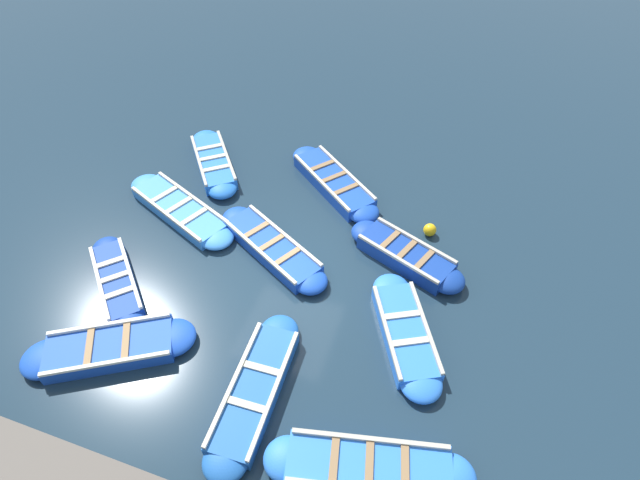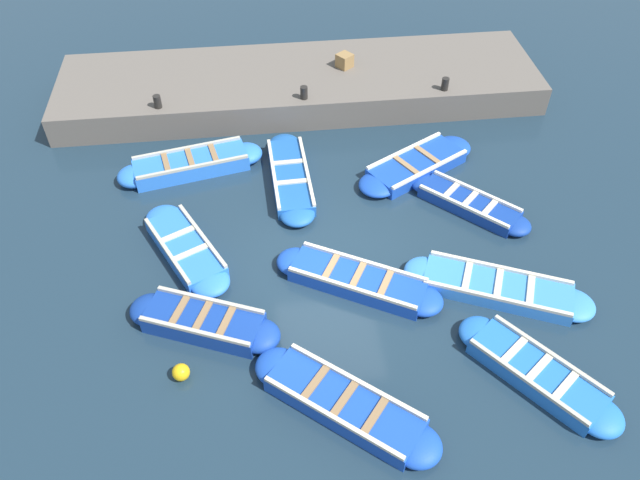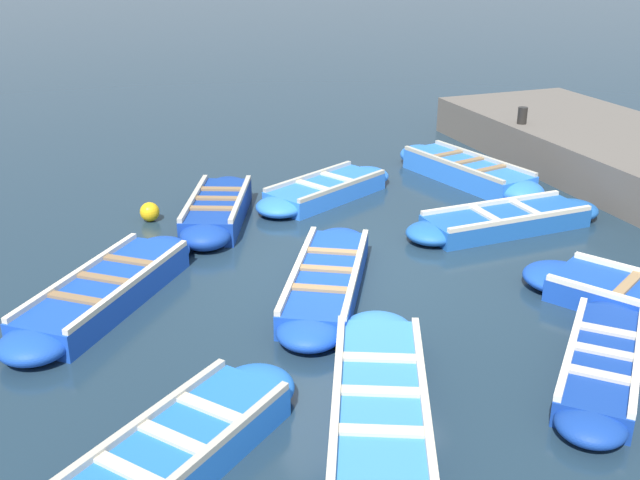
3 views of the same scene
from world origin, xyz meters
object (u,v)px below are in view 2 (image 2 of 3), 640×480
boat_drifting (290,177)px  boat_inner_gap (416,165)px  boat_stern_in (358,281)px  bollard_mid_south (445,84)px  buoy_orange_near (181,372)px  boat_far_corner (497,288)px  boat_bow_out (186,248)px  boat_tucked (469,204)px  wooden_crate (345,61)px  bollard_north (157,102)px  boat_end_of_row (191,164)px  bollard_mid_north (304,93)px  boat_near_quay (204,322)px  boat_alongside (344,404)px  boat_outer_right (537,373)px

boat_drifting → boat_inner_gap: (-0.10, 3.23, 0.00)m
boat_stern_in → boat_inner_gap: bearing=150.4°
bollard_mid_south → buoy_orange_near: bollard_mid_south is taller
boat_far_corner → boat_bow_out: (-1.90, -6.50, 0.01)m
bollard_mid_south → boat_far_corner: bearing=-4.3°
boat_drifting → boat_inner_gap: boat_inner_gap is taller
boat_drifting → boat_tucked: boat_drifting is taller
bollard_mid_south → wooden_crate: 3.00m
bollard_north → buoy_orange_near: (7.96, 0.83, -0.84)m
bollard_north → buoy_orange_near: bearing=5.9°
boat_end_of_row → bollard_mid_north: size_ratio=10.87×
boat_drifting → boat_end_of_row: bearing=-106.5°
boat_stern_in → boat_inner_gap: 4.26m
boat_end_of_row → boat_tucked: bearing=71.5°
boat_near_quay → boat_far_corner: bearing=92.4°
boat_far_corner → boat_tucked: (-2.64, 0.17, 0.00)m
boat_end_of_row → boat_alongside: (7.21, 2.91, -0.02)m
boat_far_corner → boat_inner_gap: boat_inner_gap is taller
bollard_mid_south → wooden_crate: size_ratio=0.89×
boat_drifting → bollard_north: bearing=-127.1°
boat_drifting → boat_near_quay: bearing=-25.2°
bollard_north → boat_far_corner: bearing=47.7°
boat_drifting → bollard_mid_south: size_ratio=10.48×
boat_far_corner → boat_alongside: bearing=-56.6°
boat_end_of_row → buoy_orange_near: (6.20, 0.01, -0.04)m
boat_alongside → bollard_north: (-8.97, -3.73, 0.82)m
boat_end_of_row → wooden_crate: wooden_crate is taller
boat_bow_out → boat_end_of_row: bearing=179.4°
boat_tucked → boat_alongside: bearing=-36.7°
boat_tucked → boat_bow_out: 6.70m
boat_inner_gap → bollard_north: size_ratio=10.12×
boat_end_of_row → boat_tucked: (2.21, 6.63, -0.05)m
bollard_mid_north → buoy_orange_near: (7.96, -3.06, -0.84)m
boat_stern_in → boat_alongside: 2.95m
boat_near_quay → boat_tucked: size_ratio=1.19×
buoy_orange_near → bollard_north: bearing=-174.1°
boat_drifting → boat_far_corner: bearing=44.0°
boat_outer_right → boat_inner_gap: bearing=-172.5°
boat_outer_right → bollard_north: bearing=-139.9°
boat_near_quay → wooden_crate: size_ratio=8.22×
boat_drifting → buoy_orange_near: size_ratio=11.07×
boat_end_of_row → boat_drifting: size_ratio=1.04×
boat_tucked → boat_far_corner: bearing=-3.6°
boat_far_corner → buoy_orange_near: boat_far_corner is taller
boat_tucked → bollard_mid_south: bollard_mid_south is taller
boat_inner_gap → bollard_mid_south: (-2.40, 1.25, 0.84)m
bollard_north → wooden_crate: (-1.55, 5.22, 0.02)m
boat_outer_right → boat_stern_in: bearing=-131.8°
boat_near_quay → boat_stern_in: bearing=103.6°
boat_outer_right → boat_stern_in: boat_outer_right is taller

